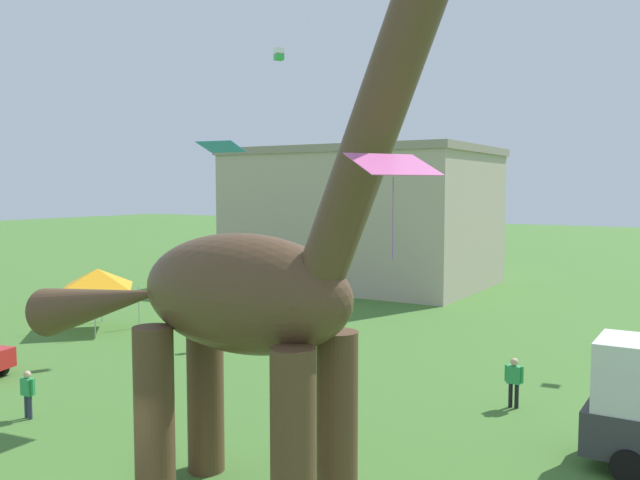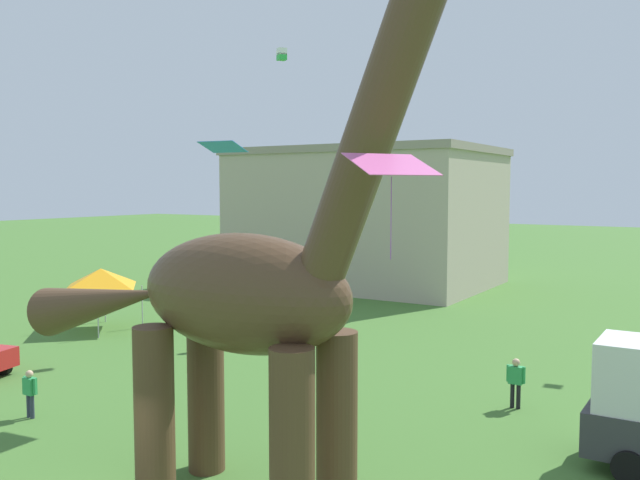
# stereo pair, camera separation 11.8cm
# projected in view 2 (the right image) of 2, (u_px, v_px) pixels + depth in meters

# --- Properties ---
(dinosaur_sculpture) EXTENTS (12.28, 2.60, 12.84)m
(dinosaur_sculpture) POSITION_uv_depth(u_px,v_px,m) (241.00, 293.00, 14.45)
(dinosaur_sculpture) COLOR #513823
(dinosaur_sculpture) RESTS_ON ground_plane
(person_strolling_adult) EXTENTS (0.37, 0.16, 0.98)m
(person_strolling_adult) POSITION_uv_depth(u_px,v_px,m) (196.00, 338.00, 28.19)
(person_strolling_adult) COLOR black
(person_strolling_adult) RESTS_ON ground_plane
(person_watching_child) EXTENTS (0.59, 0.26, 1.59)m
(person_watching_child) POSITION_uv_depth(u_px,v_px,m) (516.00, 378.00, 20.96)
(person_watching_child) COLOR black
(person_watching_child) RESTS_ON ground_plane
(person_far_spectator) EXTENTS (0.55, 0.24, 1.46)m
(person_far_spectator) POSITION_uv_depth(u_px,v_px,m) (30.00, 389.00, 20.08)
(person_far_spectator) COLOR #2D3347
(person_far_spectator) RESTS_ON ground_plane
(festival_canopy_tent) EXTENTS (3.15, 3.15, 3.00)m
(festival_canopy_tent) POSITION_uv_depth(u_px,v_px,m) (101.00, 278.00, 32.52)
(festival_canopy_tent) COLOR #B2B2B7
(festival_canopy_tent) RESTS_ON ground_plane
(kite_mid_center) EXTENTS (1.47, 1.15, 0.32)m
(kite_mid_center) POSITION_uv_depth(u_px,v_px,m) (223.00, 147.00, 21.80)
(kite_mid_center) COLOR #287AE5
(kite_high_left) EXTENTS (0.53, 0.53, 0.55)m
(kite_high_left) POSITION_uv_depth(u_px,v_px,m) (282.00, 54.00, 31.06)
(kite_high_left) COLOR white
(kite_drifting) EXTENTS (1.57, 1.69, 1.78)m
(kite_drifting) POSITION_uv_depth(u_px,v_px,m) (391.00, 165.00, 11.05)
(kite_drifting) COLOR pink
(background_building_block) EXTENTS (17.36, 12.58, 9.68)m
(background_building_block) POSITION_uv_depth(u_px,v_px,m) (367.00, 216.00, 48.22)
(background_building_block) COLOR #B7A893
(background_building_block) RESTS_ON ground_plane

